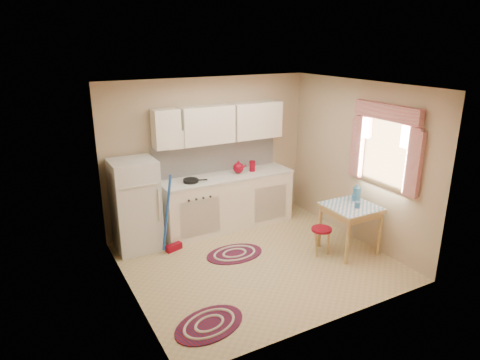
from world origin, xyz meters
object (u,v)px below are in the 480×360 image
(fridge, at_px, (135,205))
(base_cabinets, at_px, (227,202))
(stool, at_px, (321,241))
(table, at_px, (349,228))

(fridge, relative_size, base_cabinets, 0.62)
(fridge, bearing_deg, stool, -32.94)
(fridge, xyz_separation_m, table, (2.78, -1.61, -0.34))
(table, relative_size, stool, 1.71)
(base_cabinets, height_order, table, base_cabinets)
(base_cabinets, xyz_separation_m, table, (1.21, -1.66, -0.08))
(table, height_order, stool, table)
(fridge, height_order, stool, fridge)
(fridge, relative_size, stool, 3.33)
(base_cabinets, bearing_deg, fridge, -178.17)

